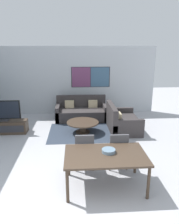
% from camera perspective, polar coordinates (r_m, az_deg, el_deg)
% --- Properties ---
extents(ground_plane, '(24.00, 24.00, 0.00)m').
position_cam_1_polar(ground_plane, '(4.09, -5.32, -25.73)').
color(ground_plane, '#B2B2B7').
extents(wall_back, '(7.05, 0.09, 2.80)m').
position_cam_1_polar(wall_back, '(9.29, -4.50, 8.19)').
color(wall_back, silver).
rests_on(wall_back, ground_plane).
extents(area_rug, '(2.26, 1.83, 0.01)m').
position_cam_1_polar(area_rug, '(7.38, -1.76, -5.29)').
color(area_rug, '#333D4C').
rests_on(area_rug, ground_plane).
extents(tv_console, '(1.50, 0.48, 0.42)m').
position_cam_1_polar(tv_console, '(7.81, -21.39, -3.61)').
color(tv_console, '#423326').
rests_on(tv_console, ground_plane).
extents(television, '(1.16, 0.20, 0.69)m').
position_cam_1_polar(television, '(7.65, -21.82, 0.28)').
color(television, '#2D2D33').
rests_on(television, tv_console).
extents(sofa_main, '(1.98, 0.99, 0.90)m').
position_cam_1_polar(sofa_main, '(8.68, -2.13, 0.01)').
color(sofa_main, '#383333').
rests_on(sofa_main, ground_plane).
extents(sofa_side, '(0.99, 1.53, 0.90)m').
position_cam_1_polar(sofa_side, '(7.57, 8.20, -2.66)').
color(sofa_side, '#383333').
rests_on(sofa_side, ground_plane).
extents(coffee_table, '(1.06, 1.06, 0.37)m').
position_cam_1_polar(coffee_table, '(7.28, -1.78, -3.25)').
color(coffee_table, '#423326').
rests_on(coffee_table, ground_plane).
extents(dining_table, '(1.62, 1.02, 0.72)m').
position_cam_1_polar(dining_table, '(4.43, 4.19, -11.71)').
color(dining_table, '#423326').
rests_on(dining_table, ground_plane).
extents(dining_chair_left, '(0.46, 0.46, 0.89)m').
position_cam_1_polar(dining_chair_left, '(5.10, -1.36, -9.53)').
color(dining_chair_left, '#4C4C51').
rests_on(dining_chair_left, ground_plane).
extents(dining_chair_centre, '(0.46, 0.46, 0.89)m').
position_cam_1_polar(dining_chair_centre, '(5.17, 7.42, -9.30)').
color(dining_chair_centre, '#4C4C51').
rests_on(dining_chair_centre, ground_plane).
extents(fruit_bowl, '(0.28, 0.28, 0.07)m').
position_cam_1_polar(fruit_bowl, '(4.46, 5.01, -10.01)').
color(fruit_bowl, slate).
rests_on(fruit_bowl, dining_table).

